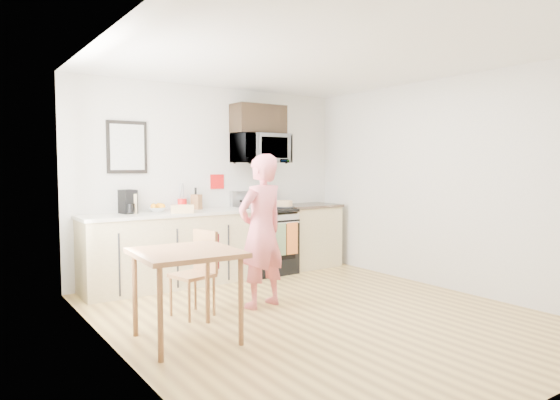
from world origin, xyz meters
TOP-DOWN VIEW (x-y plane):
  - floor at (0.00, 0.00)m, footprint 4.60×4.60m
  - back_wall at (0.00, 2.30)m, footprint 4.00×0.04m
  - front_wall at (0.00, -2.30)m, footprint 4.00×0.04m
  - left_wall at (-2.00, 0.00)m, footprint 0.04×4.60m
  - right_wall at (2.00, 0.00)m, footprint 0.04×4.60m
  - ceiling at (0.00, 0.00)m, footprint 4.00×4.60m
  - window at (-1.96, 0.80)m, footprint 0.06×1.40m
  - cabinet_left at (-0.80, 2.00)m, footprint 2.10×0.60m
  - countertop_left at (-0.80, 2.00)m, footprint 2.14×0.64m
  - cabinet_right at (1.43, 2.00)m, footprint 0.84×0.60m
  - countertop_right at (1.43, 2.00)m, footprint 0.88×0.64m
  - range at (0.63, 1.98)m, footprint 0.76×0.70m
  - microwave at (0.63, 2.08)m, footprint 0.76×0.51m
  - upper_cabinet at (0.63, 2.12)m, footprint 0.76×0.35m
  - wall_art at (-1.20, 2.28)m, footprint 0.50×0.04m
  - wall_trivet at (0.05, 2.28)m, footprint 0.20×0.02m
  - person at (-0.31, 0.58)m, footprint 0.66×0.50m
  - dining_table at (-1.41, 0.06)m, footprint 0.85×0.85m
  - chair at (-0.95, 0.72)m, footprint 0.47×0.43m
  - knife_block at (-0.32, 2.17)m, footprint 0.14×0.15m
  - utensil_crock at (-0.51, 2.20)m, footprint 0.12×0.12m
  - fruit_bowl at (-0.88, 2.15)m, footprint 0.27×0.27m
  - milk_carton at (-1.21, 2.08)m, footprint 0.10×0.10m
  - coffee_maker at (-1.25, 2.11)m, footprint 0.19×0.26m
  - bread_bag at (-0.69, 1.78)m, footprint 0.31×0.23m
  - cake at (0.91, 1.89)m, footprint 0.29×0.29m
  - kettle at (0.49, 2.08)m, footprint 0.20×0.20m
  - pot at (0.40, 1.82)m, footprint 0.20×0.34m

SIDE VIEW (x-z plane):
  - floor at x=0.00m, z-range 0.00..0.00m
  - range at x=0.63m, z-range -0.14..1.02m
  - cabinet_left at x=-0.80m, z-range 0.00..0.90m
  - cabinet_right at x=1.43m, z-range 0.00..0.90m
  - chair at x=-0.95m, z-range 0.12..0.99m
  - dining_table at x=-1.41m, z-range 0.31..1.10m
  - person at x=-0.31m, z-range 0.00..1.65m
  - countertop_left at x=-0.80m, z-range 0.90..0.94m
  - countertop_right at x=1.43m, z-range 0.90..0.94m
  - cake at x=0.91m, z-range 0.92..1.02m
  - pot at x=0.40m, z-range 0.93..1.03m
  - fruit_bowl at x=-0.88m, z-range 0.93..1.04m
  - bread_bag at x=-0.69m, z-range 0.94..1.04m
  - kettle at x=0.49m, z-range 0.91..1.16m
  - knife_block at x=-0.32m, z-range 0.94..1.14m
  - milk_carton at x=-1.21m, z-range 0.94..1.18m
  - coffee_maker at x=-1.25m, z-range 0.93..1.22m
  - utensil_crock at x=-0.51m, z-range 0.90..1.26m
  - back_wall at x=0.00m, z-range 0.00..2.60m
  - front_wall at x=0.00m, z-range 0.00..2.60m
  - left_wall at x=-2.00m, z-range 0.00..2.60m
  - right_wall at x=2.00m, z-range 0.00..2.60m
  - wall_trivet at x=0.05m, z-range 1.20..1.40m
  - window at x=-1.96m, z-range 0.80..2.30m
  - wall_art at x=-1.20m, z-range 1.43..2.08m
  - microwave at x=0.63m, z-range 1.55..1.97m
  - upper_cabinet at x=0.63m, z-range 1.98..2.38m
  - ceiling at x=0.00m, z-range 2.58..2.62m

